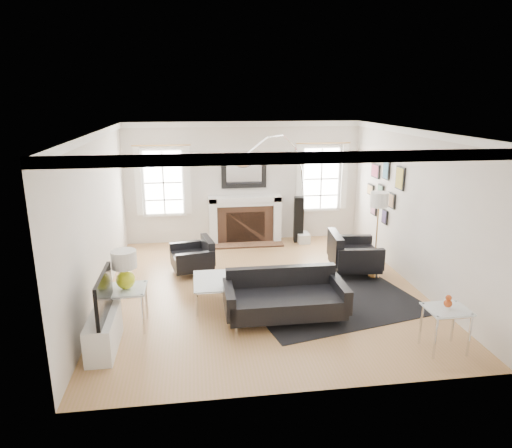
{
  "coord_description": "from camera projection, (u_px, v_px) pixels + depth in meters",
  "views": [
    {
      "loc": [
        -1.16,
        -7.5,
        3.34
      ],
      "look_at": [
        -0.08,
        0.3,
        1.14
      ],
      "focal_mm": 32.0,
      "sensor_mm": 36.0,
      "label": 1
    }
  ],
  "objects": [
    {
      "name": "window_right",
      "position": [
        321.0,
        178.0,
        10.87
      ],
      "size": [
        1.24,
        0.15,
        1.62
      ],
      "color": "white",
      "rests_on": "back_wall"
    },
    {
      "name": "side_table_left",
      "position": [
        127.0,
        295.0,
        6.72
      ],
      "size": [
        0.57,
        0.57,
        0.62
      ],
      "color": "silver",
      "rests_on": "floor"
    },
    {
      "name": "fireplace",
      "position": [
        245.0,
        220.0,
        10.72
      ],
      "size": [
        1.7,
        0.69,
        1.11
      ],
      "color": "white",
      "rests_on": "floor"
    },
    {
      "name": "sofa",
      "position": [
        284.0,
        298.0,
        7.07
      ],
      "size": [
        1.87,
        0.86,
        0.61
      ],
      "color": "black",
      "rests_on": "floor"
    },
    {
      "name": "armchair_right",
      "position": [
        351.0,
        255.0,
        8.84
      ],
      "size": [
        0.99,
        1.08,
        0.67
      ],
      "color": "black",
      "rests_on": "floor"
    },
    {
      "name": "window_left",
      "position": [
        163.0,
        182.0,
        10.38
      ],
      "size": [
        1.24,
        0.15,
        1.62
      ],
      "color": "white",
      "rests_on": "back_wall"
    },
    {
      "name": "front_wall",
      "position": [
        305.0,
        281.0,
        4.97
      ],
      "size": [
        5.5,
        0.04,
        2.8
      ],
      "primitive_type": "cube",
      "color": "silver",
      "rests_on": "floor"
    },
    {
      "name": "mantel_mirror",
      "position": [
        244.0,
        172.0,
        10.58
      ],
      "size": [
        1.05,
        0.07,
        0.75
      ],
      "color": "black",
      "rests_on": "back_wall"
    },
    {
      "name": "ceiling",
      "position": [
        263.0,
        131.0,
        7.45
      ],
      "size": [
        5.5,
        6.0,
        0.02
      ],
      "primitive_type": "cube",
      "color": "white",
      "rests_on": "back_wall"
    },
    {
      "name": "stick_floor_lamp",
      "position": [
        379.0,
        204.0,
        8.38
      ],
      "size": [
        0.34,
        0.34,
        1.66
      ],
      "color": "#C78F45",
      "rests_on": "floor"
    },
    {
      "name": "gourd_lamp",
      "position": [
        125.0,
        267.0,
        6.6
      ],
      "size": [
        0.36,
        0.36,
        0.58
      ],
      "color": "#CEDE1B",
      "rests_on": "side_table_left"
    },
    {
      "name": "speaker_tower",
      "position": [
        299.0,
        220.0,
        10.75
      ],
      "size": [
        0.24,
        0.24,
        1.08
      ],
      "primitive_type": "cube",
      "rotation": [
        0.0,
        0.0,
        -0.11
      ],
      "color": "black",
      "rests_on": "floor"
    },
    {
      "name": "gallery_wall",
      "position": [
        384.0,
        188.0,
        9.38
      ],
      "size": [
        0.04,
        1.73,
        1.29
      ],
      "color": "black",
      "rests_on": "right_wall"
    },
    {
      "name": "armchair_left",
      "position": [
        195.0,
        257.0,
        8.89
      ],
      "size": [
        0.89,
        0.96,
        0.56
      ],
      "color": "black",
      "rests_on": "floor"
    },
    {
      "name": "left_wall",
      "position": [
        97.0,
        219.0,
        7.47
      ],
      "size": [
        0.04,
        6.0,
        2.8
      ],
      "primitive_type": "cube",
      "color": "silver",
      "rests_on": "floor"
    },
    {
      "name": "tv_unit",
      "position": [
        104.0,
        327.0,
        6.17
      ],
      "size": [
        0.35,
        1.0,
        1.09
      ],
      "color": "white",
      "rests_on": "floor"
    },
    {
      "name": "back_wall",
      "position": [
        244.0,
        182.0,
        10.69
      ],
      "size": [
        5.5,
        0.04,
        2.8
      ],
      "primitive_type": "cube",
      "color": "silver",
      "rests_on": "floor"
    },
    {
      "name": "floor",
      "position": [
        263.0,
        289.0,
        8.21
      ],
      "size": [
        6.0,
        6.0,
        0.0
      ],
      "primitive_type": "plane",
      "color": "#A67C45",
      "rests_on": "ground"
    },
    {
      "name": "area_rug",
      "position": [
        329.0,
        298.0,
        7.83
      ],
      "size": [
        3.22,
        2.87,
        0.01
      ],
      "primitive_type": "cube",
      "rotation": [
        0.0,
        0.0,
        0.23
      ],
      "color": "black",
      "rests_on": "floor"
    },
    {
      "name": "nesting_table",
      "position": [
        446.0,
        317.0,
        6.11
      ],
      "size": [
        0.56,
        0.47,
        0.62
      ],
      "color": "silver",
      "rests_on": "floor"
    },
    {
      "name": "orange_vase",
      "position": [
        448.0,
        302.0,
        6.05
      ],
      "size": [
        0.11,
        0.11,
        0.17
      ],
      "color": "#BA4417",
      "rests_on": "nesting_table"
    },
    {
      "name": "crown_molding",
      "position": [
        263.0,
        135.0,
        7.47
      ],
      "size": [
        5.5,
        6.0,
        0.12
      ],
      "primitive_type": "cube",
      "color": "white",
      "rests_on": "back_wall"
    },
    {
      "name": "coffee_table",
      "position": [
        222.0,
        281.0,
        7.55
      ],
      "size": [
        0.94,
        0.94,
        0.42
      ],
      "color": "silver",
      "rests_on": "floor"
    },
    {
      "name": "arc_floor_lamp",
      "position": [
        276.0,
        188.0,
        9.74
      ],
      "size": [
        1.89,
        1.75,
        2.68
      ],
      "color": "silver",
      "rests_on": "floor"
    },
    {
      "name": "right_wall",
      "position": [
        414.0,
        209.0,
        8.19
      ],
      "size": [
        0.04,
        6.0,
        2.8
      ],
      "primitive_type": "cube",
      "color": "silver",
      "rests_on": "floor"
    }
  ]
}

